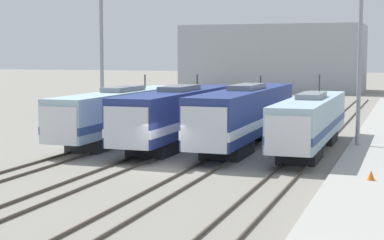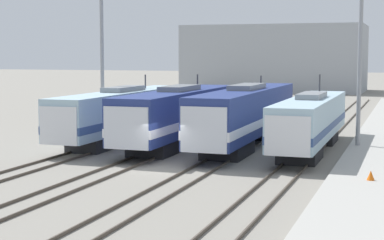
# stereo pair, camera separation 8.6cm
# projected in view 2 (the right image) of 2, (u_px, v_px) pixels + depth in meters

# --- Properties ---
(ground_plane) EXTENTS (400.00, 400.00, 0.00)m
(ground_plane) POSITION_uv_depth(u_px,v_px,m) (163.00, 168.00, 36.51)
(ground_plane) COLOR gray
(rail_pair_far_left) EXTENTS (1.51, 120.00, 0.15)m
(rail_pair_far_left) POSITION_uv_depth(u_px,v_px,m) (55.00, 161.00, 38.75)
(rail_pair_far_left) COLOR #4C4238
(rail_pair_far_left) RESTS_ON ground_plane
(rail_pair_center_left) EXTENTS (1.51, 120.00, 0.15)m
(rail_pair_center_left) POSITION_uv_depth(u_px,v_px,m) (125.00, 165.00, 37.25)
(rail_pair_center_left) COLOR #4C4238
(rail_pair_center_left) RESTS_ON ground_plane
(rail_pair_center_right) EXTENTS (1.51, 120.00, 0.15)m
(rail_pair_center_right) POSITION_uv_depth(u_px,v_px,m) (202.00, 169.00, 35.75)
(rail_pair_center_right) COLOR #4C4238
(rail_pair_center_right) RESTS_ON ground_plane
(rail_pair_far_right) EXTENTS (1.51, 120.00, 0.15)m
(rail_pair_far_right) POSITION_uv_depth(u_px,v_px,m) (284.00, 174.00, 34.25)
(rail_pair_far_right) COLOR #4C4238
(rail_pair_far_right) RESTS_ON ground_plane
(locomotive_far_left) EXTENTS (2.82, 18.92, 4.85)m
(locomotive_far_left) POSITION_uv_depth(u_px,v_px,m) (121.00, 113.00, 47.44)
(locomotive_far_left) COLOR #232326
(locomotive_far_left) RESTS_ON ground_plane
(locomotive_center_left) EXTENTS (3.09, 18.36, 4.93)m
(locomotive_center_left) POSITION_uv_depth(u_px,v_px,m) (177.00, 115.00, 45.22)
(locomotive_center_left) COLOR black
(locomotive_center_left) RESTS_ON ground_plane
(locomotive_center_right) EXTENTS (3.00, 20.05, 4.84)m
(locomotive_center_right) POSITION_uv_depth(u_px,v_px,m) (245.00, 115.00, 44.74)
(locomotive_center_right) COLOR black
(locomotive_center_right) RESTS_ON ground_plane
(locomotive_far_right) EXTENTS (2.78, 17.53, 5.03)m
(locomotive_far_right) POSITION_uv_depth(u_px,v_px,m) (310.00, 122.00, 42.47)
(locomotive_far_right) COLOR #232326
(locomotive_far_right) RESTS_ON ground_plane
(catenary_tower_left) EXTENTS (2.38, 0.29, 12.91)m
(catenary_tower_left) POSITION_uv_depth(u_px,v_px,m) (102.00, 51.00, 49.27)
(catenary_tower_left) COLOR gray
(catenary_tower_left) RESTS_ON ground_plane
(catenary_tower_right) EXTENTS (2.38, 0.29, 12.91)m
(catenary_tower_right) POSITION_uv_depth(u_px,v_px,m) (360.00, 50.00, 43.08)
(catenary_tower_right) COLOR gray
(catenary_tower_right) RESTS_ON ground_plane
(platform) EXTENTS (4.00, 120.00, 0.30)m
(platform) POSITION_uv_depth(u_px,v_px,m) (369.00, 178.00, 32.83)
(platform) COLOR #A8A59E
(platform) RESTS_ON ground_plane
(traffic_cone) EXTENTS (0.39, 0.39, 0.49)m
(traffic_cone) POSITION_uv_depth(u_px,v_px,m) (371.00, 175.00, 31.52)
(traffic_cone) COLOR orange
(traffic_cone) RESTS_ON platform
(depot_building) EXTENTS (30.89, 15.74, 11.47)m
(depot_building) POSITION_uv_depth(u_px,v_px,m) (275.00, 58.00, 113.81)
(depot_building) COLOR #9EA3A8
(depot_building) RESTS_ON ground_plane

